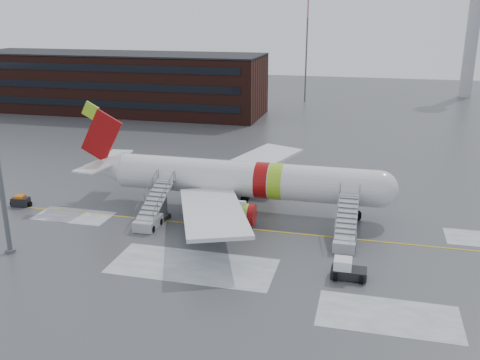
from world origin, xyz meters
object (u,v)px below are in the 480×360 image
(baggage_tractor, at_px, (21,201))
(airliner, at_px, (236,179))
(airstair_fwd, at_px, (345,234))
(pushback_tug, at_px, (347,270))
(airstair_aft, at_px, (151,215))
(uld_container, at_px, (156,210))

(baggage_tractor, bearing_deg, airliner, 11.84)
(airstair_fwd, relative_size, pushback_tug, 2.69)
(airliner, relative_size, pushback_tug, 12.23)
(baggage_tractor, bearing_deg, airstair_aft, -5.77)
(pushback_tug, bearing_deg, uld_container, 157.69)
(airstair_fwd, bearing_deg, pushback_tug, -85.67)
(airstair_aft, distance_m, baggage_tractor, 16.29)
(airliner, bearing_deg, uld_container, -146.30)
(airliner, xyz_separation_m, airstair_fwd, (12.12, -6.54, -2.35))
(pushback_tug, bearing_deg, airliner, 133.94)
(airstair_fwd, bearing_deg, airstair_aft, 180.00)
(pushback_tug, relative_size, uld_container, 1.02)
(baggage_tractor, bearing_deg, airstair_fwd, -2.64)
(uld_container, relative_size, baggage_tractor, 1.16)
(airstair_fwd, height_order, pushback_tug, airstair_fwd)
(uld_container, bearing_deg, airstair_fwd, -4.80)
(airstair_fwd, relative_size, baggage_tractor, 3.15)
(airstair_fwd, xyz_separation_m, airstair_aft, (-19.28, 0.00, 0.00))
(airstair_fwd, distance_m, airstair_aft, 19.28)
(airliner, bearing_deg, airstair_fwd, -28.35)
(airliner, height_order, pushback_tug, airliner)
(pushback_tug, height_order, baggage_tractor, pushback_tug)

